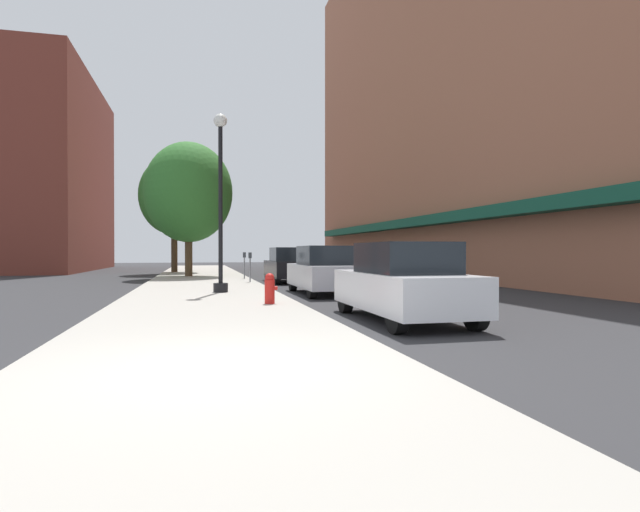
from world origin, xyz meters
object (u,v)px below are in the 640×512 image
fire_hydrant (270,288)px  car_white (403,283)px  parking_meter_near (250,263)px  tree_mid (189,192)px  tree_near (174,196)px  lamppost (221,199)px  car_silver (324,271)px  car_black (289,265)px  parking_meter_far (244,262)px

fire_hydrant → car_white: 3.88m
parking_meter_near → tree_mid: 7.57m
tree_near → car_white: (5.68, -24.31, -4.30)m
lamppost → parking_meter_near: (1.52, 5.39, -2.25)m
car_silver → car_black: 6.89m
tree_near → tree_mid: (1.00, -5.87, -0.42)m
lamppost → car_black: (3.47, 6.63, -2.39)m
car_black → tree_mid: bearing=133.0°
parking_meter_far → car_silver: size_ratio=0.30×
lamppost → car_white: 8.23m
parking_meter_far → car_white: size_ratio=0.30×
fire_hydrant → parking_meter_near: 9.45m
lamppost → parking_meter_far: size_ratio=4.50×
car_white → car_black: bearing=89.1°
car_white → car_black: 13.70m
car_silver → fire_hydrant: bearing=-123.2°
car_black → car_white: bearing=-91.6°
parking_meter_near → parking_meter_far: 2.77m
tree_mid → parking_meter_far: bearing=-49.8°
tree_mid → car_silver: (4.68, -11.64, -3.88)m
tree_near → lamppost: bearing=-82.7°
tree_mid → fire_hydrant: bearing=-81.6°
tree_mid → car_white: tree_mid is taller
parking_meter_far → car_silver: car_silver is taller
lamppost → parking_meter_near: 6.04m
lamppost → tree_mid: (-1.20, 11.38, 1.49)m
parking_meter_near → lamppost: bearing=-105.8°
parking_meter_far → tree_mid: 5.64m
fire_hydrant → car_silver: 4.49m
parking_meter_far → car_silver: (1.95, -8.41, -0.14)m
parking_meter_near → car_silver: (1.95, -5.65, -0.14)m
tree_near → tree_mid: bearing=-80.3°
tree_mid → car_black: (4.68, -4.74, -3.88)m
lamppost → parking_meter_far: bearing=79.4°
fire_hydrant → parking_meter_far: (0.45, 12.19, 0.43)m
parking_meter_near → tree_near: tree_near is taller
parking_meter_near → car_black: (1.95, 1.25, -0.14)m
fire_hydrant → parking_meter_near: size_ratio=0.60×
parking_meter_far → tree_mid: (-2.73, 3.22, 3.74)m
car_black → lamppost: bearing=-119.3°
tree_near → parking_meter_far: bearing=-67.7°
car_white → car_black: (0.00, 13.70, 0.00)m
lamppost → car_silver: bearing=-4.3°
tree_near → parking_meter_near: bearing=-72.6°
parking_meter_far → car_silver: 8.64m
fire_hydrant → car_white: (2.40, -3.03, 0.29)m
parking_meter_far → car_silver: bearing=-77.0°
lamppost → tree_mid: tree_mid is taller
fire_hydrant → tree_near: 22.02m
parking_meter_far → tree_mid: size_ratio=0.18×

